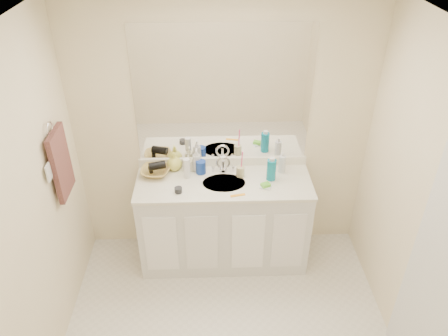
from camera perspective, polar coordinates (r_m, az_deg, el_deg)
ceiling at (r=2.17m, az=0.92°, el=16.19°), size 2.60×2.60×0.02m
wall_back at (r=3.84m, az=-0.17°, el=4.52°), size 2.60×0.02×2.40m
wall_left at (r=3.01m, az=-25.15°, el=-8.17°), size 0.02×2.60×2.40m
wall_right at (r=3.10m, az=25.69°, el=-7.03°), size 0.02×2.60×2.40m
vanity_cabinet at (r=4.04m, az=-0.02°, el=-7.07°), size 1.50×0.55×0.85m
countertop at (r=3.78m, az=-0.03°, el=-1.94°), size 1.52×0.57×0.03m
backsplash at (r=3.96m, az=-0.15°, el=0.86°), size 1.52×0.03×0.08m
sink_basin at (r=3.76m, az=-0.02°, el=-2.08°), size 0.37×0.37×0.02m
faucet at (r=3.87m, az=-0.11°, el=0.26°), size 0.02×0.02×0.11m
mirror at (r=3.67m, az=-0.17°, el=9.42°), size 1.48×0.01×1.20m
blue_mug at (r=3.85m, az=-3.04°, el=0.13°), size 0.12×0.12×0.12m
tan_cup at (r=3.81m, az=2.15°, el=-0.46°), size 0.09×0.09×0.10m
toothbrush at (r=3.76m, az=2.33°, el=0.84°), size 0.02×0.04×0.21m
mouthwash_bottle at (r=3.77m, az=6.20°, el=-0.24°), size 0.10×0.10×0.19m
clear_pump_bottle at (r=3.88m, az=7.60°, el=0.51°), size 0.07×0.07×0.16m
soap_dish at (r=3.71m, az=5.44°, el=-2.45°), size 0.11×0.10×0.01m
green_soap at (r=3.70m, az=5.46°, el=-2.21°), size 0.09×0.08×0.03m
orange_comb at (r=3.60m, az=1.81°, el=-3.57°), size 0.13×0.05×0.01m
dark_jar at (r=3.65m, az=-5.98°, el=-2.87°), size 0.07×0.07×0.04m
extra_white_bottle at (r=3.79m, az=-4.89°, el=-0.05°), size 0.07×0.07×0.18m
soap_bottle_white at (r=3.87m, az=-3.59°, el=1.07°), size 0.08×0.09×0.22m
soap_bottle_cream at (r=3.89m, az=-4.65°, el=0.68°), size 0.07×0.07×0.15m
soap_bottle_yellow at (r=3.91m, az=-6.52°, el=0.90°), size 0.17×0.17×0.17m
wicker_basket at (r=3.89m, az=-8.95°, el=-0.44°), size 0.28×0.28×0.06m
hair_dryer at (r=3.86m, az=-8.73°, el=0.30°), size 0.16×0.11×0.07m
towel_ring at (r=3.41m, az=-21.80°, el=4.83°), size 0.01×0.11×0.11m
hand_towel at (r=3.55m, az=-20.52°, el=0.58°), size 0.04×0.32×0.55m
switch_plate at (r=3.37m, az=-21.92°, el=-0.53°), size 0.01×0.08×0.13m
door at (r=3.03m, az=26.87°, el=-13.56°), size 0.02×0.82×2.00m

